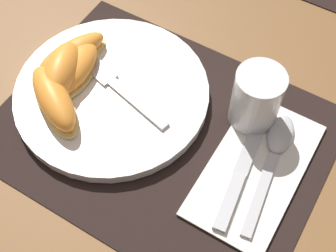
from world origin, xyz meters
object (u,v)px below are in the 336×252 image
(citrus_wedge_3, at_px, (54,99))
(fork, at_px, (115,84))
(juice_glass, at_px, (256,101))
(spoon, at_px, (275,149))
(citrus_wedge_1, at_px, (74,69))
(citrus_wedge_2, at_px, (62,72))
(citrus_wedge_0, at_px, (72,54))
(plate, at_px, (112,93))
(knife, at_px, (243,165))

(citrus_wedge_3, bearing_deg, fork, 56.76)
(juice_glass, xyz_separation_m, spoon, (0.05, -0.04, -0.03))
(citrus_wedge_1, height_order, citrus_wedge_2, citrus_wedge_2)
(citrus_wedge_0, bearing_deg, plate, -11.96)
(knife, height_order, citrus_wedge_1, citrus_wedge_1)
(citrus_wedge_0, bearing_deg, spoon, 3.37)
(fork, bearing_deg, spoon, 6.27)
(fork, xyz_separation_m, citrus_wedge_0, (-0.08, 0.01, 0.01))
(plate, distance_m, juice_glass, 0.20)
(juice_glass, bearing_deg, plate, -159.48)
(citrus_wedge_2, bearing_deg, fork, 24.82)
(knife, bearing_deg, spoon, 57.85)
(plate, bearing_deg, citrus_wedge_0, 168.04)
(spoon, distance_m, citrus_wedge_3, 0.31)
(plate, height_order, citrus_wedge_2, citrus_wedge_2)
(spoon, distance_m, citrus_wedge_0, 0.32)
(fork, distance_m, citrus_wedge_2, 0.07)
(fork, height_order, citrus_wedge_3, citrus_wedge_3)
(fork, height_order, citrus_wedge_2, citrus_wedge_2)
(fork, xyz_separation_m, citrus_wedge_1, (-0.06, -0.01, 0.01))
(citrus_wedge_2, relative_size, citrus_wedge_3, 0.88)
(knife, distance_m, citrus_wedge_1, 0.27)
(juice_glass, distance_m, knife, 0.09)
(spoon, relative_size, fork, 1.06)
(citrus_wedge_3, bearing_deg, citrus_wedge_2, 112.99)
(citrus_wedge_0, relative_size, citrus_wedge_3, 0.94)
(citrus_wedge_0, height_order, citrus_wedge_1, citrus_wedge_1)
(fork, distance_m, citrus_wedge_0, 0.08)
(citrus_wedge_0, xyz_separation_m, citrus_wedge_3, (0.03, -0.08, 0.00))
(fork, distance_m, citrus_wedge_3, 0.09)
(plate, relative_size, juice_glass, 3.08)
(citrus_wedge_2, distance_m, citrus_wedge_3, 0.05)
(spoon, height_order, citrus_wedge_2, citrus_wedge_2)
(juice_glass, relative_size, citrus_wedge_2, 0.80)
(citrus_wedge_1, distance_m, citrus_wedge_3, 0.06)
(spoon, xyz_separation_m, citrus_wedge_3, (-0.29, -0.10, 0.03))
(plate, height_order, citrus_wedge_0, citrus_wedge_0)
(citrus_wedge_0, distance_m, citrus_wedge_1, 0.03)
(juice_glass, bearing_deg, spoon, -34.48)
(citrus_wedge_1, bearing_deg, citrus_wedge_0, 132.24)
(spoon, relative_size, citrus_wedge_0, 1.57)
(knife, bearing_deg, citrus_wedge_0, 175.36)
(citrus_wedge_2, bearing_deg, plate, 17.87)
(plate, distance_m, citrus_wedge_1, 0.06)
(plate, distance_m, spoon, 0.24)
(spoon, relative_size, citrus_wedge_3, 1.47)
(juice_glass, distance_m, citrus_wedge_0, 0.27)
(knife, height_order, citrus_wedge_3, citrus_wedge_3)
(citrus_wedge_3, bearing_deg, plate, 53.03)
(citrus_wedge_1, distance_m, citrus_wedge_2, 0.02)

